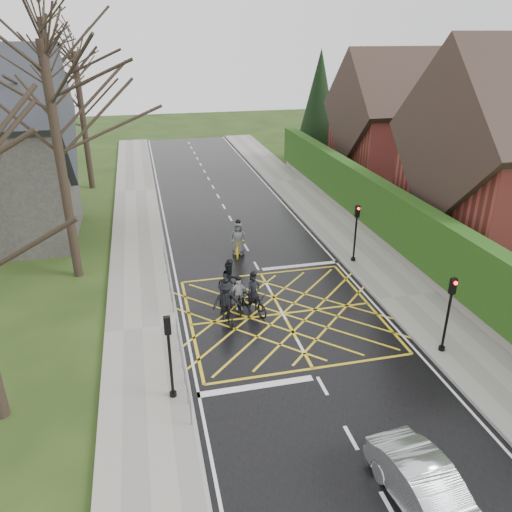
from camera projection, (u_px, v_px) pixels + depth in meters
name	position (u px, v px, depth m)	size (l,w,h in m)	color
ground	(283.00, 314.00, 21.78)	(120.00, 120.00, 0.00)	black
road	(283.00, 314.00, 21.78)	(9.00, 80.00, 0.01)	black
sidewalk_right	(408.00, 297.00, 23.00)	(3.00, 80.00, 0.15)	gray
sidewalk_left	(142.00, 329.00, 20.49)	(3.00, 80.00, 0.15)	gray
stone_wall	(384.00, 240.00, 28.58)	(0.50, 38.00, 0.70)	slate
hedge	(387.00, 211.00, 27.86)	(0.90, 38.00, 2.80)	#173A0F
house_far	(401.00, 128.00, 39.04)	(9.80, 8.80, 10.30)	maroon
conifer	(319.00, 107.00, 45.04)	(4.60, 4.60, 10.00)	black
tree_near	(53.00, 115.00, 21.97)	(9.24, 9.24, 11.44)	black
tree_mid	(51.00, 82.00, 28.56)	(10.08, 10.08, 12.48)	black
tree_far	(79.00, 92.00, 36.40)	(8.40, 8.40, 10.40)	black
railing_south	(183.00, 361.00, 17.38)	(0.05, 5.04, 1.03)	slate
railing_north	(167.00, 269.00, 24.03)	(0.05, 6.04, 1.03)	slate
traffic_light_ne	(355.00, 234.00, 25.88)	(0.24, 0.31, 3.21)	black
traffic_light_se	(448.00, 316.00, 18.43)	(0.24, 0.31, 3.21)	black
traffic_light_sw	(170.00, 358.00, 16.04)	(0.24, 0.31, 3.21)	black
cyclist_rear	(254.00, 299.00, 21.74)	(1.30, 2.10, 1.93)	black
cyclist_back	(230.00, 285.00, 22.55)	(1.34, 2.12, 2.06)	black
cyclist_mid	(226.00, 305.00, 21.05)	(1.23, 2.08, 1.97)	black
cyclist_front	(239.00, 297.00, 21.89)	(0.90, 1.65, 1.62)	black
cyclist_lead	(239.00, 242.00, 27.33)	(1.26, 2.20, 2.03)	gold
car	(428.00, 492.00, 12.56)	(1.39, 3.98, 1.31)	silver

